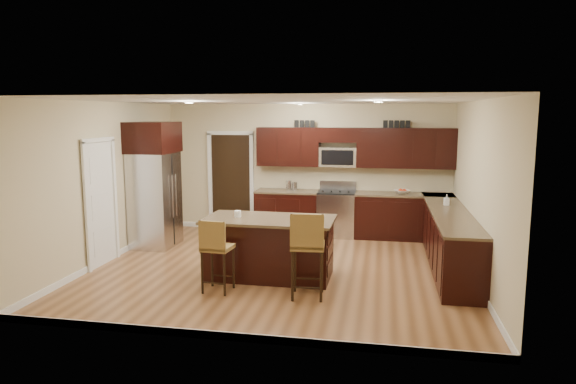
% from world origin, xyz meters
% --- Properties ---
extents(floor, '(6.00, 6.00, 0.00)m').
position_xyz_m(floor, '(0.00, 0.00, 0.00)').
color(floor, '#8D5E38').
rests_on(floor, ground).
extents(ceiling, '(6.00, 6.00, 0.00)m').
position_xyz_m(ceiling, '(0.00, 0.00, 2.70)').
color(ceiling, silver).
rests_on(ceiling, wall_back).
extents(wall_back, '(6.00, 0.00, 6.00)m').
position_xyz_m(wall_back, '(0.00, 2.75, 1.35)').
color(wall_back, '#C9BA91').
rests_on(wall_back, floor).
extents(wall_left, '(0.00, 5.50, 5.50)m').
position_xyz_m(wall_left, '(-3.00, 0.00, 1.35)').
color(wall_left, '#C9BA91').
rests_on(wall_left, floor).
extents(wall_right, '(0.00, 5.50, 5.50)m').
position_xyz_m(wall_right, '(3.00, 0.00, 1.35)').
color(wall_right, '#C9BA91').
rests_on(wall_right, floor).
extents(base_cabinets, '(4.02, 3.96, 0.92)m').
position_xyz_m(base_cabinets, '(1.90, 1.45, 0.46)').
color(base_cabinets, black).
rests_on(base_cabinets, floor).
extents(upper_cabinets, '(4.00, 0.33, 0.80)m').
position_xyz_m(upper_cabinets, '(1.04, 2.58, 1.84)').
color(upper_cabinets, black).
rests_on(upper_cabinets, wall_back).
extents(range, '(0.76, 0.64, 1.11)m').
position_xyz_m(range, '(0.68, 2.45, 0.47)').
color(range, silver).
rests_on(range, floor).
extents(microwave, '(0.76, 0.31, 0.40)m').
position_xyz_m(microwave, '(0.68, 2.60, 1.62)').
color(microwave, silver).
rests_on(microwave, upper_cabinets).
extents(doorway, '(0.85, 0.03, 2.06)m').
position_xyz_m(doorway, '(-1.65, 2.73, 1.03)').
color(doorway, black).
rests_on(doorway, floor).
extents(pantry_door, '(0.03, 0.80, 2.04)m').
position_xyz_m(pantry_door, '(-2.98, -0.30, 1.02)').
color(pantry_door, white).
rests_on(pantry_door, floor).
extents(letter_decor, '(2.20, 0.03, 0.15)m').
position_xyz_m(letter_decor, '(0.90, 2.58, 2.29)').
color(letter_decor, black).
rests_on(letter_decor, upper_cabinets).
extents(island, '(1.99, 1.06, 0.92)m').
position_xyz_m(island, '(-0.10, -0.43, 0.43)').
color(island, black).
rests_on(island, floor).
extents(stool_left, '(0.43, 0.43, 1.05)m').
position_xyz_m(stool_left, '(-0.67, -1.27, 0.65)').
color(stool_left, olive).
rests_on(stool_left, floor).
extents(stool_right, '(0.49, 0.49, 1.20)m').
position_xyz_m(stool_right, '(0.62, -1.28, 0.75)').
color(stool_right, olive).
rests_on(stool_right, floor).
extents(refrigerator, '(0.79, 0.95, 2.35)m').
position_xyz_m(refrigerator, '(-2.62, 1.00, 1.21)').
color(refrigerator, silver).
rests_on(refrigerator, floor).
extents(floor_mat, '(1.02, 0.70, 0.01)m').
position_xyz_m(floor_mat, '(0.21, 1.38, 0.01)').
color(floor_mat, brown).
rests_on(floor_mat, floor).
extents(fruit_bowl, '(0.39, 0.39, 0.07)m').
position_xyz_m(fruit_bowl, '(1.98, 2.45, 0.96)').
color(fruit_bowl, silver).
rests_on(fruit_bowl, base_cabinets).
extents(soap_bottle, '(0.09, 0.09, 0.19)m').
position_xyz_m(soap_bottle, '(2.70, 1.23, 1.01)').
color(soap_bottle, '#B2B2B2').
rests_on(soap_bottle, base_cabinets).
extents(canister_tall, '(0.12, 0.12, 0.21)m').
position_xyz_m(canister_tall, '(-0.32, 2.45, 1.02)').
color(canister_tall, silver).
rests_on(canister_tall, base_cabinets).
extents(canister_short, '(0.11, 0.11, 0.18)m').
position_xyz_m(canister_short, '(-0.20, 2.45, 1.01)').
color(canister_short, silver).
rests_on(canister_short, base_cabinets).
extents(island_jar, '(0.10, 0.10, 0.10)m').
position_xyz_m(island_jar, '(-0.60, -0.43, 0.97)').
color(island_jar, white).
rests_on(island_jar, island).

